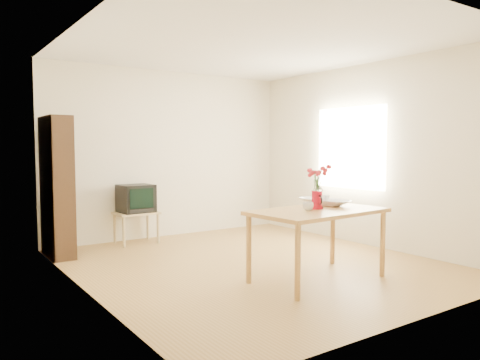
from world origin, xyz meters
TOP-DOWN VIEW (x-y plane):
  - room at (0.03, 0.00)m, footprint 4.50×4.50m
  - table at (0.16, -0.92)m, footprint 1.49×0.92m
  - tv_stand at (-0.70, 1.97)m, footprint 0.60×0.45m
  - bookshelf at (-1.85, 1.75)m, footprint 0.28×0.70m
  - pitcher at (0.19, -0.87)m, footprint 0.13×0.21m
  - flowers at (0.19, -0.87)m, footprint 0.22×0.22m
  - mug at (0.03, -0.91)m, footprint 0.13×0.13m
  - bowl at (0.50, -0.67)m, footprint 0.48×0.48m
  - teacup_a at (0.46, -0.67)m, footprint 0.09×0.09m
  - teacup_b at (0.54, -0.65)m, footprint 0.09×0.09m
  - television at (-0.70, 1.98)m, footprint 0.49×0.46m

SIDE VIEW (x-z plane):
  - tv_stand at x=-0.70m, z-range 0.16..0.62m
  - television at x=-0.70m, z-range 0.46..0.87m
  - table at x=0.16m, z-range 0.30..1.05m
  - mug at x=0.03m, z-range 0.75..0.84m
  - pitcher at x=0.19m, z-range 0.74..0.94m
  - bookshelf at x=-1.85m, z-range -0.06..1.74m
  - teacup_a at x=0.46m, z-range 0.88..0.94m
  - teacup_b at x=0.54m, z-range 0.88..0.95m
  - bowl at x=0.50m, z-range 0.75..1.16m
  - flowers at x=0.19m, z-range 0.94..1.25m
  - room at x=0.03m, z-range -0.95..3.55m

